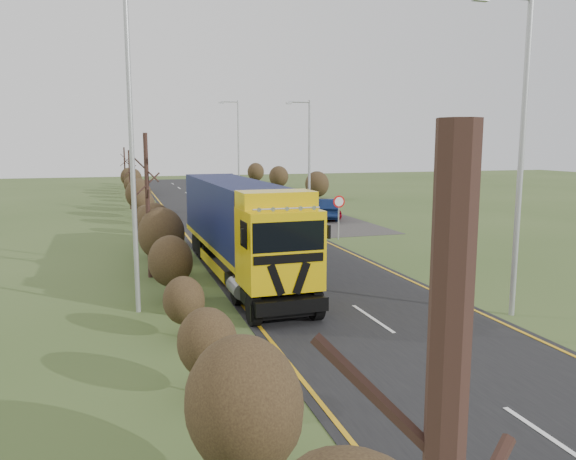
{
  "coord_description": "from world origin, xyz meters",
  "views": [
    {
      "loc": [
        -7.78,
        -19.9,
        5.62
      ],
      "look_at": [
        -0.71,
        2.96,
        1.92
      ],
      "focal_mm": 35.0,
      "sensor_mm": 36.0,
      "label": 1
    }
  ],
  "objects_px": {
    "lorry": "(239,222)",
    "speed_sign": "(339,208)",
    "car_red_hatchback": "(328,211)",
    "streetlight_near": "(518,143)",
    "car_blue_sedan": "(327,209)"
  },
  "relations": [
    {
      "from": "car_blue_sedan",
      "to": "speed_sign",
      "type": "height_order",
      "value": "speed_sign"
    },
    {
      "from": "streetlight_near",
      "to": "speed_sign",
      "type": "bearing_deg",
      "value": 89.0
    },
    {
      "from": "car_blue_sedan",
      "to": "speed_sign",
      "type": "distance_m",
      "value": 9.01
    },
    {
      "from": "lorry",
      "to": "car_red_hatchback",
      "type": "xyz_separation_m",
      "value": [
        10.19,
        15.95,
        -1.74
      ]
    },
    {
      "from": "lorry",
      "to": "streetlight_near",
      "type": "relative_size",
      "value": 1.45
    },
    {
      "from": "lorry",
      "to": "speed_sign",
      "type": "xyz_separation_m",
      "value": [
        7.53,
        7.28,
        -0.47
      ]
    },
    {
      "from": "streetlight_near",
      "to": "speed_sign",
      "type": "relative_size",
      "value": 3.89
    },
    {
      "from": "car_blue_sedan",
      "to": "streetlight_near",
      "type": "bearing_deg",
      "value": 104.41
    },
    {
      "from": "car_red_hatchback",
      "to": "car_blue_sedan",
      "type": "relative_size",
      "value": 0.74
    },
    {
      "from": "streetlight_near",
      "to": "car_blue_sedan",
      "type": "bearing_deg",
      "value": 83.26
    },
    {
      "from": "car_blue_sedan",
      "to": "lorry",
      "type": "bearing_deg",
      "value": 78.66
    },
    {
      "from": "car_blue_sedan",
      "to": "streetlight_near",
      "type": "height_order",
      "value": "streetlight_near"
    },
    {
      "from": "speed_sign",
      "to": "car_red_hatchback",
      "type": "bearing_deg",
      "value": 72.9
    },
    {
      "from": "car_red_hatchback",
      "to": "speed_sign",
      "type": "distance_m",
      "value": 9.16
    },
    {
      "from": "car_blue_sedan",
      "to": "streetlight_near",
      "type": "relative_size",
      "value": 0.46
    }
  ]
}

